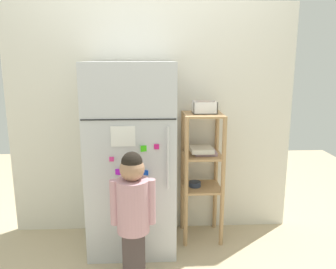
# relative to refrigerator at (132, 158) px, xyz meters

# --- Properties ---
(ground_plane) EXTENTS (6.00, 6.00, 0.00)m
(ground_plane) POSITION_rel_refrigerator_xyz_m (0.16, -0.02, -0.78)
(ground_plane) COLOR tan
(kitchen_wall_back) EXTENTS (2.53, 0.03, 2.05)m
(kitchen_wall_back) POSITION_rel_refrigerator_xyz_m (0.16, 0.32, 0.25)
(kitchen_wall_back) COLOR silver
(kitchen_wall_back) RESTS_ON ground
(refrigerator) EXTENTS (0.70, 0.61, 1.55)m
(refrigerator) POSITION_rel_refrigerator_xyz_m (0.00, 0.00, 0.00)
(refrigerator) COLOR silver
(refrigerator) RESTS_ON ground
(child_standing) EXTENTS (0.31, 0.23, 0.97)m
(child_standing) POSITION_rel_refrigerator_xyz_m (0.03, -0.51, -0.19)
(child_standing) COLOR #433939
(child_standing) RESTS_ON ground
(pantry_shelf_unit) EXTENTS (0.34, 0.35, 1.12)m
(pantry_shelf_unit) POSITION_rel_refrigerator_xyz_m (0.60, 0.11, -0.09)
(pantry_shelf_unit) COLOR tan
(pantry_shelf_unit) RESTS_ON ground
(fruit_bin) EXTENTS (0.20, 0.15, 0.10)m
(fruit_bin) POSITION_rel_refrigerator_xyz_m (0.61, 0.13, 0.39)
(fruit_bin) COLOR white
(fruit_bin) RESTS_ON pantry_shelf_unit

